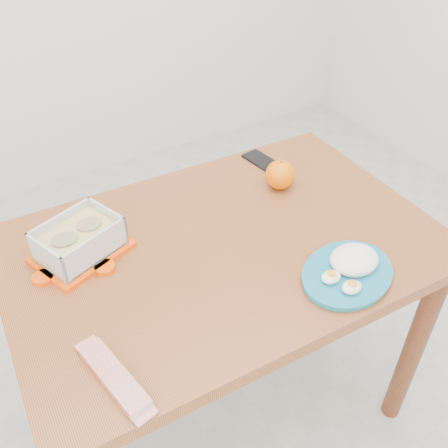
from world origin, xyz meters
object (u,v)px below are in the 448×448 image
smartphone (262,161)px  food_container (79,241)px  dining_table (224,272)px  rice_plate (350,267)px  orange_fruit (280,175)px

smartphone → food_container: bearing=-176.0°
dining_table → smartphone: bearing=43.9°
rice_plate → orange_fruit: bearing=62.8°
food_container → orange_fruit: food_container is taller
food_container → smartphone: (0.63, 0.13, -0.04)m
food_container → rice_plate: (0.53, -0.39, -0.02)m
dining_table → rice_plate: bearing=-50.4°
orange_fruit → smartphone: orange_fruit is taller
orange_fruit → smartphone: 0.15m
dining_table → orange_fruit: bearing=27.7°
dining_table → food_container: (-0.33, 0.14, 0.16)m
dining_table → food_container: size_ratio=4.27×
food_container → smartphone: 0.65m
orange_fruit → smartphone: (0.03, 0.14, -0.04)m
food_container → smartphone: size_ratio=2.08×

